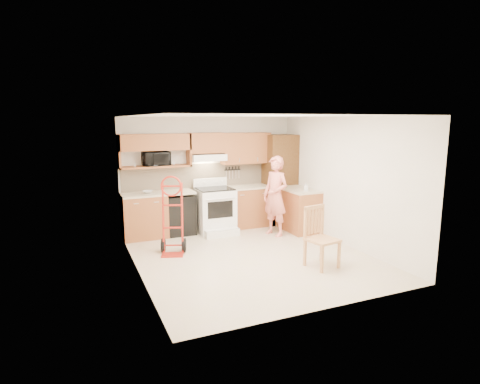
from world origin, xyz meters
TOP-DOWN VIEW (x-y plane):
  - floor at (0.00, 0.00)m, footprint 4.00×4.50m
  - ceiling at (0.00, 0.00)m, footprint 4.00×4.50m
  - wall_back at (0.00, 2.26)m, footprint 4.00×0.02m
  - wall_front at (0.00, -2.26)m, footprint 4.00×0.02m
  - wall_left at (-2.01, 0.00)m, footprint 0.02×4.50m
  - wall_right at (2.01, 0.00)m, footprint 0.02×4.50m
  - backsplash at (0.00, 2.23)m, footprint 3.92×0.03m
  - lower_cab_left at (-1.55, 1.95)m, footprint 0.90×0.60m
  - dishwasher at (-0.80, 1.95)m, footprint 0.60×0.60m
  - lower_cab_right at (0.83, 1.95)m, footprint 1.14×0.60m
  - countertop_left at (-1.25, 1.95)m, footprint 1.50×0.63m
  - countertop_right at (0.83, 1.95)m, footprint 1.14×0.63m
  - cab_return_right at (1.70, 1.15)m, footprint 0.60×1.00m
  - countertop_return at (1.70, 1.15)m, footprint 0.63×1.00m
  - pantry_tall at (1.65, 1.95)m, footprint 0.70×0.60m
  - upper_cab_left at (-1.25, 2.08)m, footprint 1.50×0.33m
  - upper_shelf_mw at (-1.25, 2.08)m, footprint 1.50×0.33m
  - upper_cab_center at (-0.12, 2.08)m, footprint 0.76×0.33m
  - upper_cab_right at (0.83, 2.08)m, footprint 1.14×0.33m
  - range_hood at (-0.12, 2.02)m, footprint 0.76×0.46m
  - knife_strip at (0.55, 2.21)m, footprint 0.40×0.05m
  - microwave at (-1.23, 2.08)m, footprint 0.58×0.42m
  - range at (-0.04, 1.72)m, footprint 0.78×1.03m
  - person at (1.04, 1.03)m, footprint 0.59×0.72m
  - hand_truck at (-1.27, 0.68)m, footprint 0.65×0.62m
  - dining_chair at (0.87, -0.95)m, footprint 0.54×0.58m
  - soap_bottle at (1.70, 0.88)m, footprint 0.10×0.11m
  - bowl at (-1.46, 1.95)m, footprint 0.27×0.27m

SIDE VIEW (x-z plane):
  - floor at x=0.00m, z-range -0.02..0.00m
  - dishwasher at x=-0.80m, z-range 0.00..0.85m
  - lower_cab_left at x=-1.55m, z-range 0.00..0.90m
  - lower_cab_right at x=0.83m, z-range 0.00..0.90m
  - cab_return_right at x=1.70m, z-range 0.00..0.90m
  - dining_chair at x=0.87m, z-range 0.00..1.02m
  - range at x=-0.04m, z-range 0.00..1.15m
  - hand_truck at x=-1.27m, z-range 0.00..1.31m
  - person at x=1.04m, z-range 0.00..1.70m
  - countertop_left at x=-1.25m, z-range 0.90..0.94m
  - countertop_right at x=0.83m, z-range 0.90..0.94m
  - countertop_return at x=1.70m, z-range 0.90..0.94m
  - bowl at x=-1.46m, z-range 0.94..0.99m
  - soap_bottle at x=1.70m, z-range 0.94..1.12m
  - pantry_tall at x=1.65m, z-range 0.00..2.10m
  - backsplash at x=0.00m, z-range 0.92..1.48m
  - knife_strip at x=0.55m, z-range 1.09..1.39m
  - wall_back at x=0.00m, z-range 0.00..2.50m
  - wall_front at x=0.00m, z-range 0.00..2.50m
  - wall_left at x=-2.01m, z-range 0.00..2.50m
  - wall_right at x=2.01m, z-range 0.00..2.50m
  - upper_shelf_mw at x=-1.25m, z-range 1.45..1.49m
  - range_hood at x=-0.12m, z-range 1.56..1.70m
  - microwave at x=-1.23m, z-range 1.49..1.79m
  - upper_cab_right at x=0.83m, z-range 1.45..2.15m
  - upper_cab_center at x=-0.12m, z-range 1.72..2.16m
  - upper_cab_left at x=-1.25m, z-range 1.81..2.15m
  - ceiling at x=0.00m, z-range 2.50..2.52m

